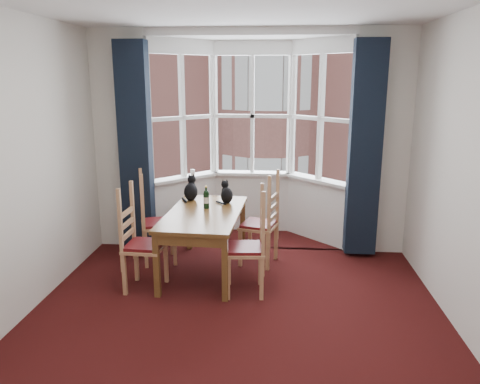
# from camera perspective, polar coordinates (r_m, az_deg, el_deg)

# --- Properties ---
(floor) EXTENTS (4.50, 4.50, 0.00)m
(floor) POSITION_cam_1_polar(r_m,az_deg,el_deg) (4.29, -0.94, -17.23)
(floor) COLOR black
(floor) RESTS_ON ground
(wall_near) EXTENTS (4.00, 0.00, 4.00)m
(wall_near) POSITION_cam_1_polar(r_m,az_deg,el_deg) (1.67, -8.92, -15.72)
(wall_near) COLOR silver
(wall_near) RESTS_ON floor
(wall_back_pier_left) EXTENTS (0.70, 0.12, 2.80)m
(wall_back_pier_left) POSITION_cam_1_polar(r_m,az_deg,el_deg) (6.29, -14.16, 6.01)
(wall_back_pier_left) COLOR silver
(wall_back_pier_left) RESTS_ON floor
(wall_back_pier_right) EXTENTS (0.70, 0.12, 2.80)m
(wall_back_pier_right) POSITION_cam_1_polar(r_m,az_deg,el_deg) (6.10, 16.84, 5.60)
(wall_back_pier_right) COLOR silver
(wall_back_pier_right) RESTS_ON floor
(bay_window) EXTENTS (2.76, 0.94, 2.80)m
(bay_window) POSITION_cam_1_polar(r_m,az_deg,el_deg) (6.47, 1.38, 6.63)
(bay_window) COLOR white
(bay_window) RESTS_ON floor
(curtain_left) EXTENTS (0.38, 0.22, 2.60)m
(curtain_left) POSITION_cam_1_polar(r_m,az_deg,el_deg) (6.06, -12.60, 5.33)
(curtain_left) COLOR black
(curtain_left) RESTS_ON floor
(curtain_right) EXTENTS (0.38, 0.22, 2.60)m
(curtain_right) POSITION_cam_1_polar(r_m,az_deg,el_deg) (5.89, 14.97, 4.95)
(curtain_right) COLOR black
(curtain_right) RESTS_ON floor
(dining_table) EXTENTS (0.88, 1.55, 0.72)m
(dining_table) POSITION_cam_1_polar(r_m,az_deg,el_deg) (5.35, -4.38, -3.25)
(dining_table) COLOR brown
(dining_table) RESTS_ON floor
(chair_left_near) EXTENTS (0.42, 0.44, 0.92)m
(chair_left_near) POSITION_cam_1_polar(r_m,az_deg,el_deg) (5.09, -12.52, -6.49)
(chair_left_near) COLOR tan
(chair_left_near) RESTS_ON floor
(chair_left_far) EXTENTS (0.51, 0.52, 0.92)m
(chair_left_far) POSITION_cam_1_polar(r_m,az_deg,el_deg) (5.77, -10.81, -3.96)
(chair_left_far) COLOR tan
(chair_left_far) RESTS_ON floor
(chair_right_near) EXTENTS (0.43, 0.45, 0.92)m
(chair_right_near) POSITION_cam_1_polar(r_m,az_deg,el_deg) (4.88, 1.67, -7.05)
(chair_right_near) COLOR tan
(chair_right_near) RESTS_ON floor
(chair_right_far) EXTENTS (0.50, 0.51, 0.92)m
(chair_right_far) POSITION_cam_1_polar(r_m,az_deg,el_deg) (5.62, 3.18, -4.22)
(chair_right_far) COLOR tan
(chair_right_far) RESTS_ON floor
(cat_left) EXTENTS (0.17, 0.24, 0.33)m
(cat_left) POSITION_cam_1_polar(r_m,az_deg,el_deg) (5.83, -6.01, 0.23)
(cat_left) COLOR black
(cat_left) RESTS_ON dining_table
(cat_right) EXTENTS (0.21, 0.24, 0.29)m
(cat_right) POSITION_cam_1_polar(r_m,az_deg,el_deg) (5.67, -1.65, -0.25)
(cat_right) COLOR black
(cat_right) RESTS_ON dining_table
(wine_bottle) EXTENTS (0.07, 0.07, 0.26)m
(wine_bottle) POSITION_cam_1_polar(r_m,az_deg,el_deg) (5.45, -4.14, -0.80)
(wine_bottle) COLOR black
(wine_bottle) RESTS_ON dining_table
(candle_tall) EXTENTS (0.06, 0.06, 0.10)m
(candle_tall) POSITION_cam_1_polar(r_m,az_deg,el_deg) (6.49, -5.79, 2.31)
(candle_tall) COLOR white
(candle_tall) RESTS_ON bay_window
(street) EXTENTS (80.00, 80.00, 0.00)m
(street) POSITION_cam_1_polar(r_m,az_deg,el_deg) (36.83, 3.94, 0.98)
(street) COLOR #333335
(street) RESTS_ON ground
(tenement_building) EXTENTS (18.40, 7.80, 15.20)m
(tenement_building) POSITION_cam_1_polar(r_m,az_deg,el_deg) (17.68, 3.51, 11.87)
(tenement_building) COLOR #9A5A4F
(tenement_building) RESTS_ON street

